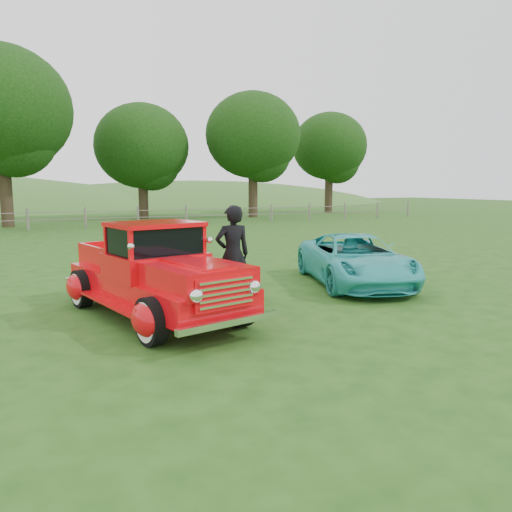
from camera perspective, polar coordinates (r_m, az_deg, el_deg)
name	(u,v)px	position (r m, az deg, el deg)	size (l,w,h in m)	color
ground	(248,323)	(9.00, -0.87, -7.63)	(140.00, 140.00, 0.00)	#1E4612
distant_hills	(12,243)	(67.68, -26.11, 1.33)	(116.00, 60.00, 18.00)	#3C6926
fence_line	(85,218)	(30.14, -18.92, 4.16)	(48.00, 0.12, 1.20)	#6C645B
tree_near_west	(0,108)	(33.15, -27.20, 14.77)	(8.00, 8.00, 10.42)	#312418
tree_near_east	(142,146)	(37.96, -12.93, 12.13)	(6.80, 6.80, 8.33)	#312418
tree_mid_east	(253,136)	(38.81, -0.35, 13.61)	(7.20, 7.20, 9.44)	#312418
tree_far_east	(330,147)	(45.86, 8.41, 12.28)	(6.60, 6.60, 8.86)	#312418
red_pickup	(155,275)	(9.43, -11.52, -2.11)	(2.98, 5.24, 1.78)	black
teal_sedan	(355,260)	(12.55, 11.26, -0.42)	(2.05, 4.44, 1.23)	#2DB5B2
man	(233,254)	(10.34, -2.69, 0.18)	(0.74, 0.49, 2.04)	black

